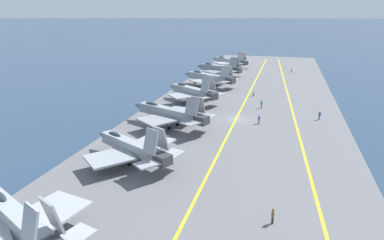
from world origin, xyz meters
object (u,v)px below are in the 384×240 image
Objects in this scene: parked_jet_sixth at (209,77)px; parked_jet_seventh at (219,68)px; crew_blue_vest at (320,115)px; crew_purple_vest at (259,119)px; crew_yellow_vest at (292,69)px; crew_brown_vest at (273,215)px; crew_white_vest at (254,92)px; parked_jet_second at (18,220)px; parked_jet_eighth at (230,61)px; crew_green_vest at (261,104)px; parked_jet_fourth at (169,113)px; parked_jet_third at (132,147)px; parked_jet_fifth at (192,91)px.

parked_jet_seventh reaches higher than parked_jet_sixth.
crew_blue_vest reaches higher than crew_purple_vest.
crew_yellow_vest is 91.67m from crew_brown_vest.
crew_white_vest is 1.00× the size of crew_blue_vest.
parked_jet_second reaches higher than parked_jet_eighth.
parked_jet_seventh is 9.30× the size of crew_green_vest.
crew_green_vest is 10.99m from crew_purple_vest.
crew_green_vest is (17.06, -15.09, -1.71)m from parked_jet_fourth.
crew_yellow_vest is at bearing -13.30° from crew_white_vest.
parked_jet_eighth reaches higher than crew_purple_vest.
parked_jet_fourth is at bearing -179.24° from parked_jet_eighth.
parked_jet_second is at bearing 148.59° from crew_blue_vest.
parked_jet_second is at bearing 179.47° from parked_jet_eighth.
parked_jet_seventh is (52.97, 1.40, -0.26)m from parked_jet_fourth.
parked_jet_seventh is at bearing 1.13° from parked_jet_third.
parked_jet_fourth reaches higher than parked_jet_third.
crew_purple_vest is at bearing -23.08° from parked_jet_second.
parked_jet_sixth reaches higher than crew_brown_vest.
crew_purple_vest is at bearing -171.77° from crew_white_vest.
parked_jet_third is at bearing -5.67° from parked_jet_second.
parked_jet_third is 8.56× the size of crew_yellow_vest.
parked_jet_fifth is 27.98m from crew_blue_vest.
parked_jet_sixth is at bearing 1.46° from parked_jet_fourth.
parked_jet_eighth reaches higher than crew_brown_vest.
parked_jet_seventh is 26.48m from crew_yellow_vest.
parked_jet_fourth reaches higher than crew_brown_vest.
parked_jet_eighth is 46.29m from crew_white_vest.
parked_jet_eighth is 66.29m from crew_blue_vest.
parked_jet_third is 0.92× the size of parked_jet_seventh.
parked_jet_eighth is 68.06m from crew_purple_vest.
crew_purple_vest is at bearing 7.27° from crew_brown_vest.
parked_jet_second is 54.72m from crew_blue_vest.
crew_brown_vest is at bearing -172.34° from crew_white_vest.
parked_jet_fifth is 8.85× the size of crew_white_vest.
parked_jet_second is at bearing 178.63° from parked_jet_fifth.
parked_jet_eighth reaches higher than crew_green_vest.
crew_yellow_vest reaches higher than crew_white_vest.
parked_jet_eighth is (87.80, 0.92, 0.01)m from parked_jet_third.
parked_jet_seventh reaches higher than crew_blue_vest.
crew_yellow_vest is 1.04× the size of crew_brown_vest.
parked_jet_third is 1.01× the size of parked_jet_fifth.
crew_brown_vest is (-42.44, -4.42, -0.05)m from crew_green_vest.
parked_jet_second is 8.83× the size of crew_blue_vest.
parked_jet_sixth is 35.67m from parked_jet_eighth.
parked_jet_sixth is at bearing -179.95° from parked_jet_eighth.
crew_purple_vest is (-30.35, -16.43, -1.57)m from parked_jet_sixth.
crew_brown_vest is at bearing 178.78° from crew_yellow_vest.
parked_jet_seventh reaches higher than crew_purple_vest.
crew_purple_vest is at bearing -166.00° from parked_jet_eighth.
crew_green_vest is at bearing -155.34° from parked_jet_seventh.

